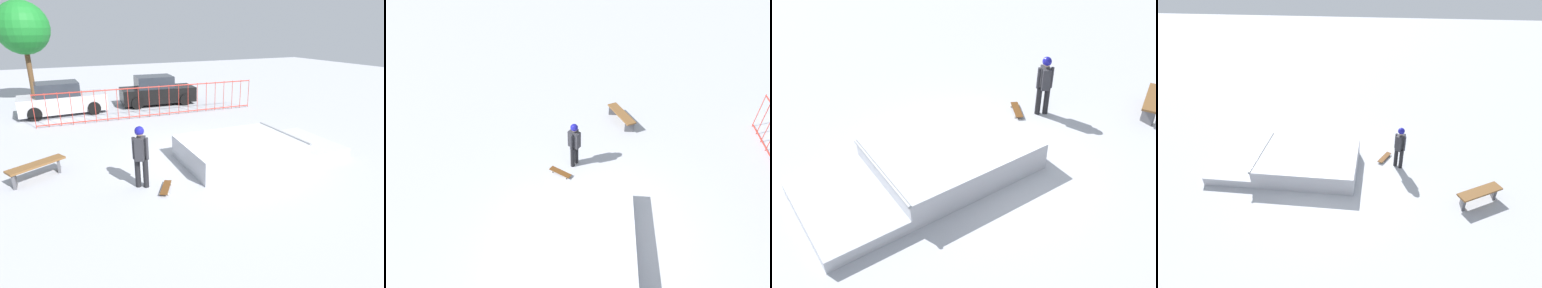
# 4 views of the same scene
# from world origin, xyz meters

# --- Properties ---
(ground_plane) EXTENTS (60.00, 60.00, 0.00)m
(ground_plane) POSITION_xyz_m (0.00, 0.00, 0.00)
(ground_plane) COLOR #A8AAB2
(skate_ramp) EXTENTS (5.42, 2.65, 0.74)m
(skate_ramp) POSITION_xyz_m (1.28, -0.47, 0.32)
(skate_ramp) COLOR #B0B3BB
(skate_ramp) RESTS_ON ground
(skater) EXTENTS (0.39, 0.44, 1.73)m
(skater) POSITION_xyz_m (-2.56, -0.99, 1.01)
(skater) COLOR black
(skater) RESTS_ON ground
(skateboard) EXTENTS (0.56, 0.80, 0.09)m
(skateboard) POSITION_xyz_m (-2.04, -1.43, 0.08)
(skateboard) COLOR #593314
(skateboard) RESTS_ON ground
(park_bench) EXTENTS (1.60, 1.12, 0.48)m
(park_bench) POSITION_xyz_m (-5.16, 0.70, 0.36)
(park_bench) COLOR brown
(park_bench) RESTS_ON ground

